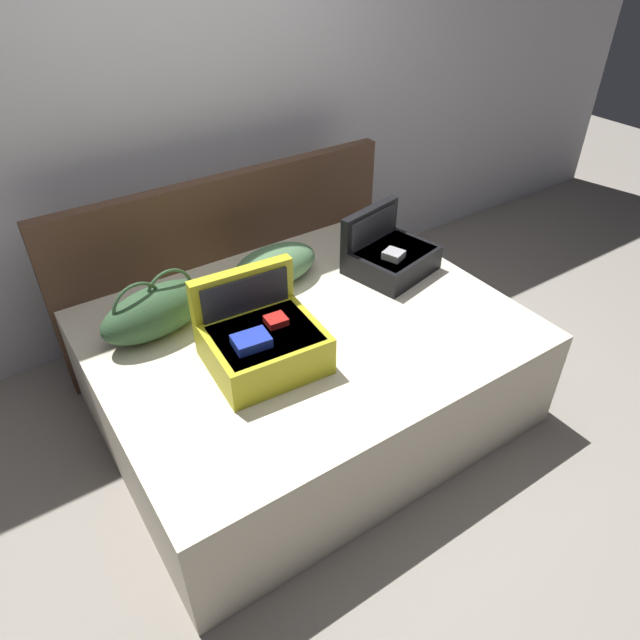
{
  "coord_description": "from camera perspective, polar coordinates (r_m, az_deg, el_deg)",
  "views": [
    {
      "loc": [
        -1.22,
        -1.54,
        2.3
      ],
      "look_at": [
        0.0,
        0.28,
        0.68
      ],
      "focal_mm": 32.12,
      "sensor_mm": 36.0,
      "label": 1
    }
  ],
  "objects": [
    {
      "name": "bed",
      "position": [
        3.05,
        -1.28,
        -4.74
      ],
      "size": [
        2.06,
        1.62,
        0.58
      ],
      "primitive_type": "cube",
      "color": "beige",
      "rests_on": "ground"
    },
    {
      "name": "hard_case_medium",
      "position": [
        3.27,
        6.94,
        6.45
      ],
      "size": [
        0.52,
        0.48,
        0.34
      ],
      "rotation": [
        0.0,
        0.0,
        0.22
      ],
      "color": "black",
      "rests_on": "bed"
    },
    {
      "name": "ground_plane",
      "position": [
        3.03,
        3.02,
        -13.0
      ],
      "size": [
        12.0,
        12.0,
        0.0
      ],
      "primitive_type": "plane",
      "color": "gray"
    },
    {
      "name": "duffel_bag",
      "position": [
        2.85,
        -15.97,
        0.9
      ],
      "size": [
        0.6,
        0.34,
        0.32
      ],
      "rotation": [
        0.0,
        0.0,
        0.16
      ],
      "color": "#2D4C2D",
      "rests_on": "bed"
    },
    {
      "name": "headboard",
      "position": [
        3.52,
        -8.94,
        5.95
      ],
      "size": [
        2.1,
        0.08,
        1.06
      ],
      "primitive_type": "cube",
      "color": "#4C3323",
      "rests_on": "ground"
    },
    {
      "name": "hard_case_large",
      "position": [
        2.58,
        -5.81,
        -2.02
      ],
      "size": [
        0.52,
        0.49,
        0.39
      ],
      "rotation": [
        0.0,
        0.0,
        -0.07
      ],
      "color": "gold",
      "rests_on": "bed"
    },
    {
      "name": "back_wall",
      "position": [
        3.56,
        -13.19,
        19.34
      ],
      "size": [
        8.0,
        0.1,
        2.6
      ],
      "primitive_type": "cube",
      "color": "silver",
      "rests_on": "ground"
    },
    {
      "name": "pillow_near_headboard",
      "position": [
        3.15,
        -4.5,
        5.46
      ],
      "size": [
        0.53,
        0.32,
        0.2
      ],
      "primitive_type": "ellipsoid",
      "rotation": [
        0.0,
        0.0,
        0.08
      ],
      "color": "#4C724C",
      "rests_on": "bed"
    }
  ]
}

